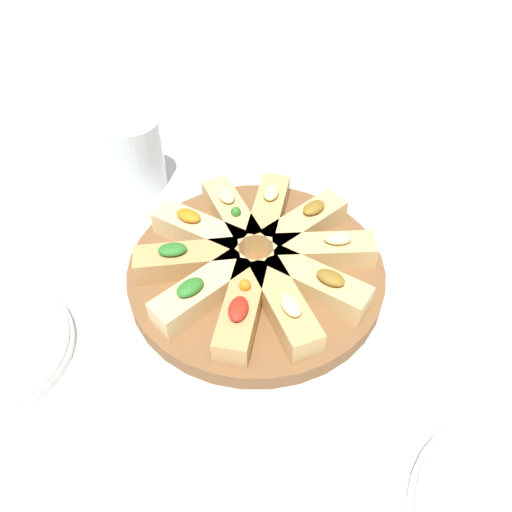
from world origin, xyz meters
TOP-DOWN VIEW (x-y plane):
  - ground_plane at (0.00, 0.00)m, footprint 3.00×3.00m
  - serving_board at (0.00, 0.00)m, footprint 0.32×0.32m
  - focaccia_slice_0 at (0.08, 0.00)m, footprint 0.13×0.04m
  - focaccia_slice_1 at (0.07, 0.05)m, footprint 0.12×0.11m
  - focaccia_slice_2 at (0.02, 0.08)m, footprint 0.07×0.13m
  - focaccia_slice_3 at (-0.02, 0.08)m, footprint 0.07×0.13m
  - focaccia_slice_4 at (-0.07, 0.05)m, footprint 0.12×0.11m
  - focaccia_slice_5 at (-0.08, 0.00)m, footprint 0.13×0.04m
  - focaccia_slice_6 at (-0.07, -0.05)m, footprint 0.12×0.10m
  - focaccia_slice_7 at (-0.02, -0.08)m, footprint 0.07×0.13m
  - focaccia_slice_8 at (0.03, -0.08)m, footprint 0.07×0.13m
  - focaccia_slice_9 at (0.07, -0.05)m, footprint 0.12×0.10m
  - water_glass at (0.16, -0.21)m, footprint 0.08×0.08m
  - napkin_stack at (-0.29, -0.14)m, footprint 0.14×0.13m

SIDE VIEW (x-z plane):
  - ground_plane at x=0.00m, z-range 0.00..0.00m
  - napkin_stack at x=-0.29m, z-range 0.00..0.01m
  - serving_board at x=0.00m, z-range 0.00..0.02m
  - focaccia_slice_0 at x=0.08m, z-range 0.02..0.06m
  - focaccia_slice_1 at x=0.07m, z-range 0.02..0.06m
  - focaccia_slice_3 at x=-0.02m, z-range 0.02..0.06m
  - focaccia_slice_4 at x=-0.07m, z-range 0.02..0.06m
  - focaccia_slice_5 at x=-0.08m, z-range 0.02..0.06m
  - focaccia_slice_6 at x=-0.07m, z-range 0.02..0.06m
  - focaccia_slice_7 at x=-0.02m, z-range 0.02..0.06m
  - focaccia_slice_9 at x=0.07m, z-range 0.02..0.06m
  - focaccia_slice_2 at x=0.02m, z-range 0.02..0.06m
  - focaccia_slice_8 at x=0.03m, z-range 0.02..0.06m
  - water_glass at x=0.16m, z-range 0.00..0.11m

